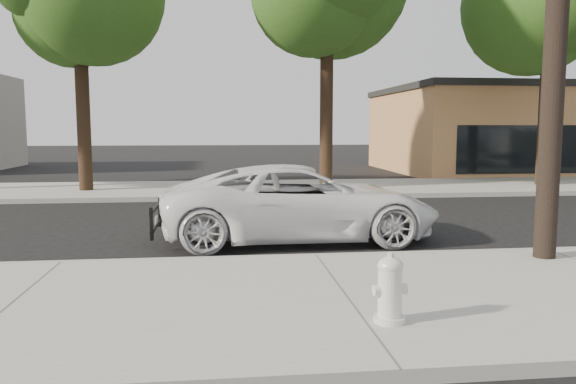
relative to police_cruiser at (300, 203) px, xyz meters
name	(u,v)px	position (x,y,z in m)	size (l,w,h in m)	color
ground	(299,238)	(-0.01, 0.16, -0.74)	(120.00, 120.00, 0.00)	black
near_sidewalk	(345,300)	(-0.01, -4.14, -0.67)	(90.00, 4.40, 0.15)	gray
far_sidewalk	(266,189)	(-0.01, 8.66, -0.67)	(90.00, 5.00, 0.15)	gray
curb_near	(316,259)	(-0.01, -1.94, -0.67)	(90.00, 0.12, 0.16)	#9E9B93
building_main	(566,132)	(15.99, 16.16, 1.26)	(18.00, 10.00, 4.00)	#AA7647
tree_b	(84,3)	(-5.82, 8.22, 5.41)	(4.34, 4.20, 8.45)	black
tree_d	(558,8)	(10.19, 8.11, 5.62)	(4.50, 4.35, 8.75)	black
police_cruiser	(300,203)	(0.00, 0.00, 0.00)	(2.47, 5.36, 1.49)	white
fire_hydrant	(390,291)	(0.24, -5.18, -0.25)	(0.37, 0.34, 0.71)	silver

